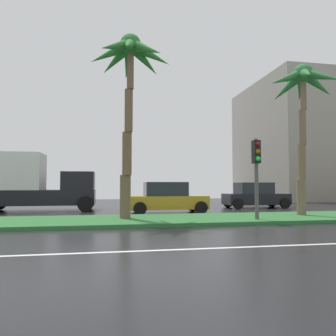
{
  "coord_description": "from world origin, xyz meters",
  "views": [
    {
      "loc": [
        -1.21,
        -5.83,
        1.59
      ],
      "look_at": [
        2.34,
        13.18,
        2.57
      ],
      "focal_mm": 34.79,
      "sensor_mm": 36.0,
      "label": 1
    }
  ],
  "objects_px": {
    "palm_tree_centre": "(303,92)",
    "car_in_traffic_second": "(167,198)",
    "box_truck_lead": "(40,185)",
    "traffic_signal_median_right": "(256,164)",
    "palm_tree_centre_left": "(130,68)",
    "car_in_traffic_third": "(255,196)"
  },
  "relations": [
    {
      "from": "palm_tree_centre",
      "to": "car_in_traffic_second",
      "type": "distance_m",
      "value": 8.78
    },
    {
      "from": "box_truck_lead",
      "to": "palm_tree_centre",
      "type": "bearing_deg",
      "value": -27.65
    },
    {
      "from": "palm_tree_centre_left",
      "to": "car_in_traffic_third",
      "type": "xyz_separation_m",
      "value": [
        8.99,
        6.92,
        -5.76
      ]
    },
    {
      "from": "palm_tree_centre_left",
      "to": "box_truck_lead",
      "type": "distance_m",
      "value": 9.93
    },
    {
      "from": "palm_tree_centre_left",
      "to": "car_in_traffic_second",
      "type": "xyz_separation_m",
      "value": [
        2.39,
        4.07,
        -5.76
      ]
    },
    {
      "from": "traffic_signal_median_right",
      "to": "box_truck_lead",
      "type": "height_order",
      "value": "traffic_signal_median_right"
    },
    {
      "from": "box_truck_lead",
      "to": "car_in_traffic_second",
      "type": "height_order",
      "value": "box_truck_lead"
    },
    {
      "from": "traffic_signal_median_right",
      "to": "car_in_traffic_third",
      "type": "relative_size",
      "value": 0.78
    },
    {
      "from": "palm_tree_centre_left",
      "to": "car_in_traffic_second",
      "type": "bearing_deg",
      "value": 59.65
    },
    {
      "from": "traffic_signal_median_right",
      "to": "palm_tree_centre",
      "type": "bearing_deg",
      "value": 22.77
    },
    {
      "from": "car_in_traffic_second",
      "to": "car_in_traffic_third",
      "type": "distance_m",
      "value": 7.2
    },
    {
      "from": "palm_tree_centre_left",
      "to": "palm_tree_centre",
      "type": "distance_m",
      "value": 8.28
    },
    {
      "from": "car_in_traffic_second",
      "to": "palm_tree_centre",
      "type": "bearing_deg",
      "value": -34.09
    },
    {
      "from": "palm_tree_centre",
      "to": "traffic_signal_median_right",
      "type": "distance_m",
      "value": 4.85
    },
    {
      "from": "car_in_traffic_second",
      "to": "car_in_traffic_third",
      "type": "relative_size",
      "value": 1.0
    },
    {
      "from": "palm_tree_centre_left",
      "to": "box_truck_lead",
      "type": "height_order",
      "value": "palm_tree_centre_left"
    },
    {
      "from": "traffic_signal_median_right",
      "to": "car_in_traffic_second",
      "type": "distance_m",
      "value": 6.18
    },
    {
      "from": "palm_tree_centre_left",
      "to": "car_in_traffic_third",
      "type": "height_order",
      "value": "palm_tree_centre_left"
    },
    {
      "from": "palm_tree_centre",
      "to": "car_in_traffic_second",
      "type": "xyz_separation_m",
      "value": [
        -5.87,
        3.97,
        -5.17
      ]
    },
    {
      "from": "box_truck_lead",
      "to": "car_in_traffic_second",
      "type": "distance_m",
      "value": 7.91
    },
    {
      "from": "traffic_signal_median_right",
      "to": "car_in_traffic_third",
      "type": "xyz_separation_m",
      "value": [
        3.79,
        8.11,
        -1.63
      ]
    },
    {
      "from": "palm_tree_centre",
      "to": "car_in_traffic_third",
      "type": "xyz_separation_m",
      "value": [
        0.73,
        6.82,
        -5.17
      ]
    }
  ]
}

